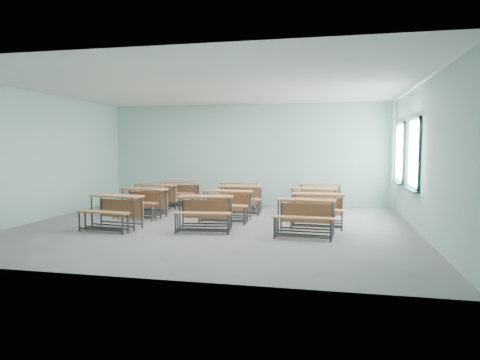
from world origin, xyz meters
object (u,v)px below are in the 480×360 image
(desk_unit_r2c0, at_px, (154,193))
(desk_unit_r2c2, at_px, (313,198))
(desk_unit_r0c1, at_px, (205,207))
(desk_unit_r3c0, at_px, (179,190))
(desk_unit_r0c2, at_px, (305,212))
(desk_unit_r3c1, at_px, (239,191))
(desk_unit_r0c0, at_px, (114,207))
(desk_unit_r1c1, at_px, (226,201))
(desk_unit_r1c2, at_px, (318,205))
(desk_unit_r1c0, at_px, (142,198))
(desk_unit_r3c2, at_px, (320,192))
(desk_unit_r2c1, at_px, (240,195))

(desk_unit_r2c0, distance_m, desk_unit_r2c2, 4.57)
(desk_unit_r0c1, relative_size, desk_unit_r3c0, 1.07)
(desk_unit_r0c2, distance_m, desk_unit_r3c1, 4.35)
(desk_unit_r0c0, height_order, desk_unit_r1c1, same)
(desk_unit_r3c0, relative_size, desk_unit_r3c1, 0.96)
(desk_unit_r0c1, bearing_deg, desk_unit_r1c2, 15.11)
(desk_unit_r1c0, distance_m, desk_unit_r2c0, 1.21)
(desk_unit_r2c2, bearing_deg, desk_unit_r1c2, -79.99)
(desk_unit_r0c1, distance_m, desk_unit_r3c2, 4.42)
(desk_unit_r2c0, distance_m, desk_unit_r3c1, 2.56)
(desk_unit_r0c0, height_order, desk_unit_r2c0, same)
(desk_unit_r2c1, bearing_deg, desk_unit_r2c2, -10.66)
(desk_unit_r2c0, bearing_deg, desk_unit_r2c1, 8.51)
(desk_unit_r1c1, bearing_deg, desk_unit_r2c0, 153.68)
(desk_unit_r3c1, height_order, desk_unit_r3c2, same)
(desk_unit_r2c0, bearing_deg, desk_unit_r2c2, 4.37)
(desk_unit_r1c0, relative_size, desk_unit_r3c2, 1.04)
(desk_unit_r0c1, xyz_separation_m, desk_unit_r1c1, (0.18, 1.25, 0.00))
(desk_unit_r3c0, distance_m, desk_unit_r3c1, 1.93)
(desk_unit_r0c1, height_order, desk_unit_r1c1, same)
(desk_unit_r0c0, xyz_separation_m, desk_unit_r3c2, (4.47, 3.98, 0.00))
(desk_unit_r1c2, relative_size, desk_unit_r2c1, 0.98)
(desk_unit_r3c2, bearing_deg, desk_unit_r2c0, -162.63)
(desk_unit_r0c1, xyz_separation_m, desk_unit_r2c0, (-2.29, 2.51, 0.00))
(desk_unit_r1c2, bearing_deg, desk_unit_r3c2, 91.41)
(desk_unit_r0c1, bearing_deg, desk_unit_r3c1, 82.40)
(desk_unit_r2c2, bearing_deg, desk_unit_r1c1, -149.17)
(desk_unit_r3c2, bearing_deg, desk_unit_r2c2, -93.03)
(desk_unit_r2c1, height_order, desk_unit_r2c2, same)
(desk_unit_r3c0, height_order, desk_unit_r3c1, same)
(desk_unit_r0c0, distance_m, desk_unit_r2c0, 2.81)
(desk_unit_r0c0, distance_m, desk_unit_r1c0, 1.60)
(desk_unit_r1c0, xyz_separation_m, desk_unit_r1c2, (4.52, -0.30, 0.00))
(desk_unit_r0c0, bearing_deg, desk_unit_r3c0, 96.00)
(desk_unit_r0c2, height_order, desk_unit_r1c1, same)
(desk_unit_r0c0, relative_size, desk_unit_r1c1, 1.07)
(desk_unit_r3c0, bearing_deg, desk_unit_r1c1, -47.02)
(desk_unit_r2c1, relative_size, desk_unit_r3c0, 1.03)
(desk_unit_r1c2, relative_size, desk_unit_r2c2, 0.98)
(desk_unit_r0c2, bearing_deg, desk_unit_r0c0, -173.74)
(desk_unit_r0c2, height_order, desk_unit_r2c1, same)
(desk_unit_r0c1, height_order, desk_unit_r3c2, same)
(desk_unit_r0c0, height_order, desk_unit_r2c2, same)
(desk_unit_r0c1, height_order, desk_unit_r3c0, same)
(desk_unit_r2c1, bearing_deg, desk_unit_r3c1, 99.65)
(desk_unit_r1c2, height_order, desk_unit_r3c2, same)
(desk_unit_r0c1, height_order, desk_unit_r2c1, same)
(desk_unit_r1c2, bearing_deg, desk_unit_r3c0, 150.86)
(desk_unit_r1c0, height_order, desk_unit_r2c2, same)
(desk_unit_r1c0, bearing_deg, desk_unit_r2c0, 106.44)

